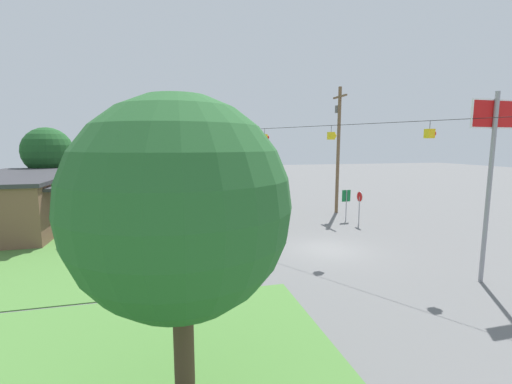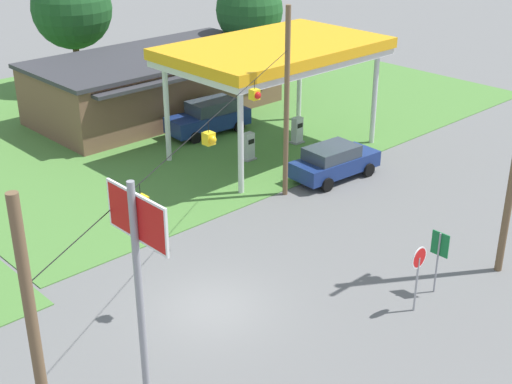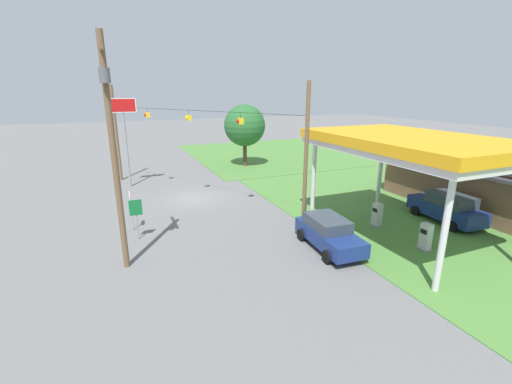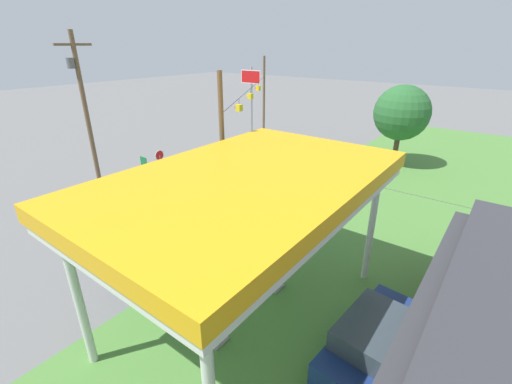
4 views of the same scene
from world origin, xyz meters
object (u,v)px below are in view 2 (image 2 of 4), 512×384
(tree_far_back, at_px, (249,11))
(gas_station_store, at_px, (156,83))
(car_at_pumps_rear, at_px, (209,117))
(route_sign, at_px, (439,250))
(gas_station_canopy, at_px, (275,53))
(tree_behind_station, at_px, (72,9))
(stop_sign_overhead, at_px, (140,273))
(fuel_pump_near, at_px, (249,147))
(car_at_pumps_front, at_px, (334,161))
(fuel_pump_far, at_px, (297,131))
(stop_sign_roadside, at_px, (418,265))

(tree_far_back, bearing_deg, gas_station_store, -176.42)
(car_at_pumps_rear, distance_m, route_sign, 19.36)
(gas_station_canopy, distance_m, route_sign, 15.58)
(route_sign, distance_m, tree_behind_station, 32.81)
(gas_station_store, xyz_separation_m, tree_behind_station, (-0.65, 8.33, 3.56))
(stop_sign_overhead, bearing_deg, route_sign, -1.61)
(route_sign, relative_size, tree_far_back, 0.32)
(fuel_pump_near, relative_size, tree_behind_station, 0.19)
(route_sign, bearing_deg, stop_sign_overhead, 178.39)
(car_at_pumps_front, xyz_separation_m, tree_far_back, (8.27, 15.08, 4.32))
(fuel_pump_far, relative_size, stop_sign_roadside, 0.60)
(car_at_pumps_front, bearing_deg, stop_sign_roadside, -121.02)
(stop_sign_roadside, distance_m, tree_far_back, 29.12)
(stop_sign_overhead, height_order, route_sign, stop_sign_overhead)
(car_at_pumps_rear, relative_size, route_sign, 2.11)
(stop_sign_roadside, relative_size, route_sign, 1.04)
(car_at_pumps_front, bearing_deg, gas_station_canopy, 89.45)
(gas_station_canopy, xyz_separation_m, stop_sign_overhead, (-17.85, -13.71, 0.24))
(fuel_pump_far, distance_m, route_sign, 15.94)
(gas_station_store, height_order, fuel_pump_near, gas_station_store)
(fuel_pump_near, xyz_separation_m, stop_sign_roadside, (-5.32, -14.26, 1.10))
(stop_sign_overhead, relative_size, tree_behind_station, 0.98)
(fuel_pump_far, height_order, car_at_pumps_rear, car_at_pumps_rear)
(car_at_pumps_front, height_order, tree_far_back, tree_far_back)
(route_sign, bearing_deg, gas_station_canopy, 68.29)
(gas_station_store, relative_size, tree_far_back, 2.02)
(gas_station_store, height_order, route_sign, gas_station_store)
(fuel_pump_near, distance_m, stop_sign_overhead, 21.66)
(car_at_pumps_front, bearing_deg, car_at_pumps_rear, 95.82)
(fuel_pump_far, distance_m, stop_sign_overhead, 24.51)
(gas_station_canopy, height_order, car_at_pumps_rear, gas_station_canopy)
(gas_station_canopy, bearing_deg, route_sign, -111.71)
(car_at_pumps_front, bearing_deg, tree_far_back, 65.41)
(fuel_pump_far, xyz_separation_m, stop_sign_roadside, (-9.01, -14.26, 1.10))
(stop_sign_overhead, height_order, tree_far_back, stop_sign_overhead)
(stop_sign_roadside, height_order, route_sign, stop_sign_roadside)
(car_at_pumps_front, bearing_deg, fuel_pump_near, 111.62)
(gas_station_canopy, distance_m, tree_behind_station, 18.28)
(fuel_pump_far, bearing_deg, tree_behind_station, 99.42)
(gas_station_canopy, height_order, fuel_pump_far, gas_station_canopy)
(stop_sign_roadside, bearing_deg, route_sign, -172.49)
(gas_station_store, bearing_deg, fuel_pump_near, -97.55)
(fuel_pump_far, distance_m, tree_far_back, 12.87)
(gas_station_canopy, xyz_separation_m, fuel_pump_near, (-1.84, -0.00, -4.72))
(car_at_pumps_rear, height_order, tree_far_back, tree_far_back)
(fuel_pump_near, xyz_separation_m, tree_behind_station, (0.66, 18.24, 4.71))
(fuel_pump_near, distance_m, tree_behind_station, 18.85)
(stop_sign_roadside, bearing_deg, fuel_pump_near, -110.45)
(gas_station_store, xyz_separation_m, fuel_pump_near, (-1.31, -9.91, -1.15))
(fuel_pump_far, bearing_deg, tree_far_back, 59.92)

